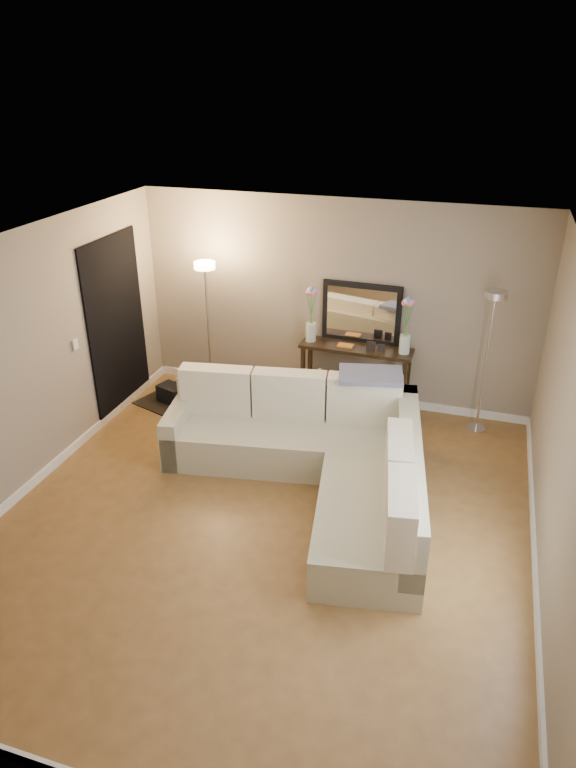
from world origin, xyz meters
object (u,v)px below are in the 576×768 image
(console_table, at_px, (348,373))
(floor_lamp_unlit, at_px, (490,335))
(sectional_sofa, at_px, (319,453))
(floor_lamp_lit, at_px, (207,304))

(console_table, bearing_deg, floor_lamp_unlit, -3.20)
(sectional_sofa, bearing_deg, floor_lamp_unlit, 46.64)
(floor_lamp_lit, distance_m, floor_lamp_unlit, 3.42)
(sectional_sofa, distance_m, floor_lamp_lit, 2.57)
(sectional_sofa, relative_size, floor_lamp_unlit, 1.77)
(console_table, bearing_deg, floor_lamp_lit, -172.55)
(sectional_sofa, height_order, floor_lamp_lit, floor_lamp_lit)
(sectional_sofa, height_order, floor_lamp_unlit, floor_lamp_unlit)
(sectional_sofa, xyz_separation_m, floor_lamp_unlit, (1.54, 1.63, 0.88))
(floor_lamp_unlit, bearing_deg, floor_lamp_lit, -177.60)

